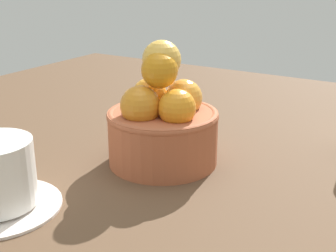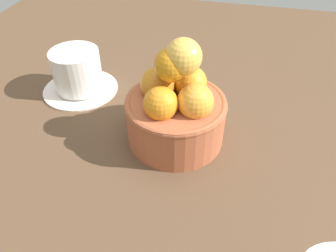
# 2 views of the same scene
# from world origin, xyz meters

# --- Properties ---
(ground_plane) EXTENTS (1.12, 1.08, 0.05)m
(ground_plane) POSITION_xyz_m (0.00, 0.00, -0.02)
(ground_plane) COLOR brown
(terracotta_bowl) EXTENTS (0.14, 0.14, 0.15)m
(terracotta_bowl) POSITION_xyz_m (0.00, 0.00, 0.05)
(terracotta_bowl) COLOR #AD5938
(terracotta_bowl) RESTS_ON ground_plane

